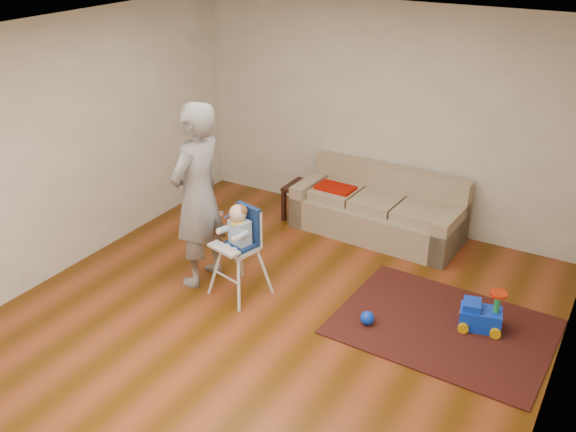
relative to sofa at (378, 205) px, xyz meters
The scene contains 9 objects.
ground 2.34m from the sofa, 93.61° to the right, with size 5.50×5.50×0.00m, color #502C08.
room_envelope 2.32m from the sofa, 94.68° to the right, with size 5.04×5.52×2.72m.
sofa is the anchor object (origin of this frame).
side_table 0.99m from the sofa, behind, with size 0.45×0.45×0.45m, color black, non-canonical shape.
area_rug 2.03m from the sofa, 48.07° to the right, with size 1.98×1.48×0.02m, color black.
ride_on_toy 2.12m from the sofa, 39.15° to the right, with size 0.38×0.27×0.42m, color #0E3BF0, non-canonical shape.
toy_ball 1.97m from the sofa, 69.27° to the right, with size 0.14×0.14×0.14m, color #0E3BF0.
high_chair 2.07m from the sofa, 109.20° to the right, with size 0.57×0.57×1.02m.
adult 2.34m from the sofa, 121.84° to the right, with size 0.72×0.47×1.96m, color gray.
Camera 1 is at (2.74, -4.31, 3.64)m, focal length 40.00 mm.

